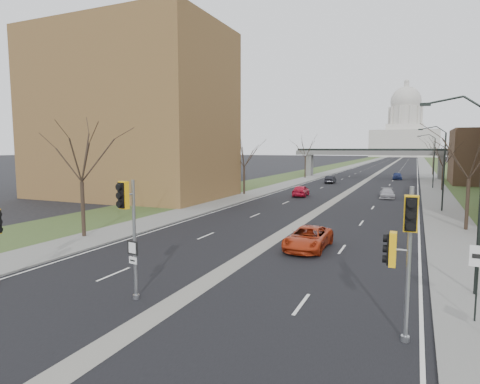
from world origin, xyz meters
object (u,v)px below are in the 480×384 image
Objects in this scene: signal_pole_median at (128,218)px; car_left_near at (301,191)px; speed_limit_sign at (478,269)px; car_right_near at (308,238)px; car_right_far at (397,176)px; car_right_mid at (387,193)px; signal_pole_right at (403,242)px; car_left_far at (330,180)px.

signal_pole_median reaches higher than car_left_near.
speed_limit_sign is at bearing 24.15° from signal_pole_median.
car_right_near is 1.12× the size of car_right_far.
speed_limit_sign is at bearing -87.78° from car_right_mid.
speed_limit_sign reaches higher than car_left_near.
speed_limit_sign is 39.44m from car_right_mid.
car_left_near is at bearing -173.09° from car_right_mid.
signal_pole_median is at bearing -106.16° from car_right_mid.
car_left_far is at bearing 102.42° from signal_pole_right.
car_right_near is 1.19× the size of car_right_mid.
car_left_near is at bearing 106.78° from car_right_near.
car_right_near is at bearing 136.98° from speed_limit_sign.
signal_pole_right is 3.96m from speed_limit_sign.
speed_limit_sign is 0.63× the size of car_left_near.
car_right_far reaches higher than car_left_near.
car_right_far reaches higher than car_right_mid.
car_right_mid is 34.39m from car_right_far.
signal_pole_right is 1.16× the size of car_left_near.
car_left_near reaches higher than car_right_mid.
signal_pole_median is 10.72m from signal_pole_right.
car_left_far is at bearing 100.18° from car_right_near.
signal_pole_median is 1.81× the size of speed_limit_sign.
signal_pole_right is 62.97m from car_left_far.
signal_pole_right is at bearing -90.69° from car_right_far.
car_left_far is 0.82× the size of car_right_near.
car_right_near is at bearing -95.51° from car_right_far.
car_left_far is at bearing 108.21° from speed_limit_sign.
signal_pole_right reaches higher than car_right_near.
car_right_far is (-3.22, 76.12, -2.68)m from signal_pole_right.
signal_pole_median is 13.73m from speed_limit_sign.
car_right_near is 30.61m from car_right_mid.
car_right_far is (-5.75, 73.41, -1.31)m from speed_limit_sign.
signal_pole_right is at bearing 104.78° from car_left_near.
car_left_far is (-16.79, 58.56, -1.40)m from speed_limit_sign.
speed_limit_sign is 0.66× the size of car_right_mid.
car_right_far is (2.73, 64.86, 0.06)m from car_right_near.
car_right_far is at bearing 94.39° from signal_pole_median.
car_left_near is at bearing 108.95° from signal_pole_right.
speed_limit_sign is 60.94m from car_left_far.
car_left_near is 1.08× the size of car_left_far.
car_right_near is at bearing 117.16° from signal_pole_right.
car_left_far is at bearing 113.95° from car_right_mid.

